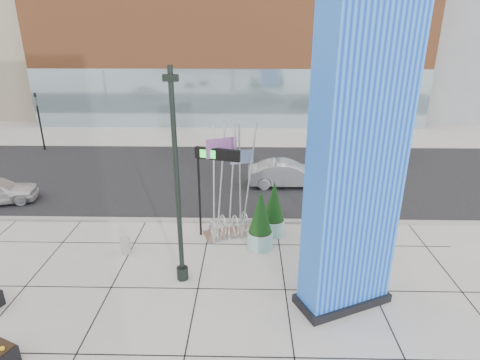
{
  "coord_description": "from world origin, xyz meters",
  "views": [
    {
      "loc": [
        2.7,
        -12.43,
        8.48
      ],
      "look_at": [
        2.39,
        2.0,
        2.86
      ],
      "focal_mm": 30.0,
      "sensor_mm": 36.0,
      "label": 1
    }
  ],
  "objects_px": {
    "blue_pylon": "(357,163)",
    "concrete_bollard": "(126,245)",
    "overhead_street_sign": "(215,160)",
    "public_art_sculpture": "(230,207)",
    "lamp_post": "(178,202)",
    "car_silver_mid": "(287,174)"
  },
  "relations": [
    {
      "from": "overhead_street_sign",
      "to": "public_art_sculpture",
      "type": "bearing_deg",
      "value": 20.64
    },
    {
      "from": "blue_pylon",
      "to": "car_silver_mid",
      "type": "xyz_separation_m",
      "value": [
        -0.93,
        10.08,
        -4.08
      ]
    },
    {
      "from": "lamp_post",
      "to": "overhead_street_sign",
      "type": "distance_m",
      "value": 3.38
    },
    {
      "from": "lamp_post",
      "to": "public_art_sculpture",
      "type": "distance_m",
      "value": 4.0
    },
    {
      "from": "car_silver_mid",
      "to": "public_art_sculpture",
      "type": "bearing_deg",
      "value": 150.85
    },
    {
      "from": "public_art_sculpture",
      "to": "car_silver_mid",
      "type": "distance_m",
      "value": 6.4
    },
    {
      "from": "overhead_street_sign",
      "to": "car_silver_mid",
      "type": "height_order",
      "value": "overhead_street_sign"
    },
    {
      "from": "blue_pylon",
      "to": "concrete_bollard",
      "type": "height_order",
      "value": "blue_pylon"
    },
    {
      "from": "overhead_street_sign",
      "to": "concrete_bollard",
      "type": "bearing_deg",
      "value": -139.43
    },
    {
      "from": "public_art_sculpture",
      "to": "overhead_street_sign",
      "type": "bearing_deg",
      "value": 165.1
    },
    {
      "from": "overhead_street_sign",
      "to": "lamp_post",
      "type": "bearing_deg",
      "value": -90.08
    },
    {
      "from": "lamp_post",
      "to": "public_art_sculpture",
      "type": "relative_size",
      "value": 1.5
    },
    {
      "from": "blue_pylon",
      "to": "lamp_post",
      "type": "height_order",
      "value": "blue_pylon"
    },
    {
      "from": "concrete_bollard",
      "to": "overhead_street_sign",
      "type": "height_order",
      "value": "overhead_street_sign"
    },
    {
      "from": "public_art_sculpture",
      "to": "lamp_post",
      "type": "bearing_deg",
      "value": -134.22
    },
    {
      "from": "lamp_post",
      "to": "concrete_bollard",
      "type": "distance_m",
      "value": 4.02
    },
    {
      "from": "lamp_post",
      "to": "concrete_bollard",
      "type": "relative_size",
      "value": 10.5
    },
    {
      "from": "public_art_sculpture",
      "to": "overhead_street_sign",
      "type": "distance_m",
      "value": 2.18
    },
    {
      "from": "public_art_sculpture",
      "to": "concrete_bollard",
      "type": "xyz_separation_m",
      "value": [
        -4.04,
        -1.59,
        -0.94
      ]
    },
    {
      "from": "public_art_sculpture",
      "to": "car_silver_mid",
      "type": "relative_size",
      "value": 1.14
    },
    {
      "from": "blue_pylon",
      "to": "overhead_street_sign",
      "type": "bearing_deg",
      "value": 111.0
    },
    {
      "from": "blue_pylon",
      "to": "overhead_street_sign",
      "type": "distance_m",
      "value": 6.39
    }
  ]
}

